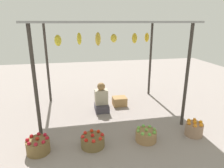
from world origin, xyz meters
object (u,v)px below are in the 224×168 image
(basket_green_apples, at_px, (146,135))
(basket_red_tomatoes, at_px, (93,141))
(vendor_person, at_px, (101,100))
(wooden_crate_near_vendor, at_px, (120,101))
(basket_oranges, at_px, (194,129))
(basket_red_apples, at_px, (38,146))

(basket_green_apples, bearing_deg, basket_red_tomatoes, 179.06)
(vendor_person, bearing_deg, wooden_crate_near_vendor, 23.20)
(basket_green_apples, relative_size, wooden_crate_near_vendor, 1.10)
(vendor_person, xyz_separation_m, basket_oranges, (1.74, -1.62, -0.15))
(wooden_crate_near_vendor, bearing_deg, basket_red_tomatoes, -117.77)
(basket_red_apples, distance_m, basket_red_tomatoes, 1.00)
(basket_red_apples, relative_size, basket_oranges, 1.17)
(vendor_person, height_order, wooden_crate_near_vendor, vendor_person)
(basket_red_tomatoes, bearing_deg, basket_green_apples, -0.94)
(basket_red_apples, bearing_deg, basket_red_tomatoes, -0.44)
(basket_red_apples, bearing_deg, vendor_person, 48.36)
(vendor_person, xyz_separation_m, basket_green_apples, (0.67, -1.62, -0.18))
(basket_green_apples, height_order, wooden_crate_near_vendor, basket_green_apples)
(basket_green_apples, xyz_separation_m, basket_oranges, (1.07, -0.00, 0.03))
(vendor_person, distance_m, basket_red_tomatoes, 1.66)
(vendor_person, xyz_separation_m, wooden_crate_near_vendor, (0.56, 0.24, -0.17))
(basket_red_apples, distance_m, basket_green_apples, 2.08)
(vendor_person, height_order, basket_red_tomatoes, vendor_person)
(basket_red_tomatoes, relative_size, wooden_crate_near_vendor, 1.18)
(basket_red_apples, bearing_deg, wooden_crate_near_vendor, 42.85)
(vendor_person, bearing_deg, basket_red_tomatoes, -104.38)
(basket_red_apples, distance_m, basket_oranges, 3.15)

